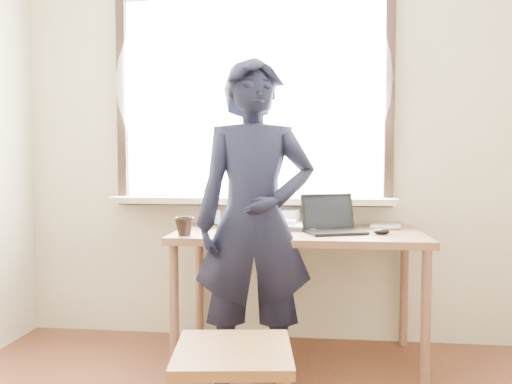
# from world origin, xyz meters

# --- Properties ---
(room_shell) EXTENTS (3.52, 4.02, 2.61)m
(room_shell) POSITION_xyz_m (-0.02, 0.20, 1.64)
(room_shell) COLOR beige
(room_shell) RESTS_ON ground
(desk) EXTENTS (1.44, 0.72, 0.77)m
(desk) POSITION_xyz_m (0.12, 1.63, 0.69)
(desk) COLOR brown
(desk) RESTS_ON ground
(laptop) EXTENTS (0.39, 0.35, 0.22)m
(laptop) POSITION_xyz_m (0.31, 1.59, 0.82)
(laptop) COLOR black
(laptop) RESTS_ON desk
(mug_white) EXTENTS (0.19, 0.19, 0.11)m
(mug_white) POSITION_xyz_m (0.05, 1.83, 0.82)
(mug_white) COLOR white
(mug_white) RESTS_ON desk
(mug_dark) EXTENTS (0.14, 0.14, 0.10)m
(mug_dark) POSITION_xyz_m (-0.50, 1.38, 0.82)
(mug_dark) COLOR black
(mug_dark) RESTS_ON desk
(mouse) EXTENTS (0.09, 0.06, 0.04)m
(mouse) POSITION_xyz_m (0.58, 1.53, 0.79)
(mouse) COLOR black
(mouse) RESTS_ON desk
(desk_clutter) EXTENTS (0.91, 0.53, 0.05)m
(desk_clutter) POSITION_xyz_m (-0.13, 1.78, 0.79)
(desk_clutter) COLOR white
(desk_clutter) RESTS_ON desk
(book_a) EXTENTS (0.32, 0.35, 0.03)m
(book_a) POSITION_xyz_m (-0.22, 1.86, 0.78)
(book_a) COLOR white
(book_a) RESTS_ON desk
(book_b) EXTENTS (0.21, 0.27, 0.02)m
(book_b) POSITION_xyz_m (0.56, 1.89, 0.78)
(book_b) COLOR white
(book_b) RESTS_ON desk
(picture_frame) EXTENTS (0.13, 0.08, 0.11)m
(picture_frame) POSITION_xyz_m (-0.43, 1.73, 0.83)
(picture_frame) COLOR black
(picture_frame) RESTS_ON desk
(work_chair) EXTENTS (0.50, 0.48, 0.46)m
(work_chair) POSITION_xyz_m (-0.10, 0.56, 0.39)
(work_chair) COLOR #8F5E2F
(work_chair) RESTS_ON ground
(person) EXTENTS (0.68, 0.50, 1.72)m
(person) POSITION_xyz_m (-0.10, 1.28, 0.86)
(person) COLOR black
(person) RESTS_ON ground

